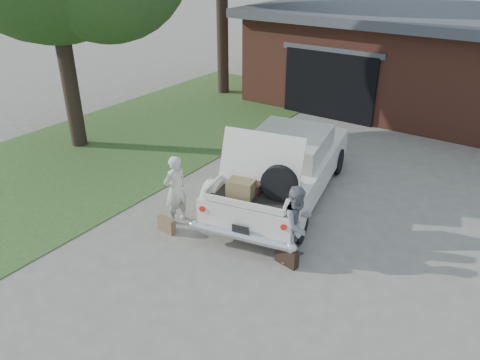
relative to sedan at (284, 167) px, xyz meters
The scene contains 8 objects.
ground 2.40m from the sedan, 91.39° to the right, with size 90.00×90.00×0.00m, color gray.
grass_strip 5.65m from the sedan, behind, with size 6.00×16.00×0.02m, color #2D4C1E.
house 9.28m from the sedan, 84.24° to the left, with size 12.80×7.80×3.30m.
sedan is the anchor object (origin of this frame).
woman_left 2.58m from the sedan, 120.09° to the right, with size 0.55×0.36×1.50m, color beige.
woman_right 2.42m from the sedan, 54.59° to the right, with size 0.73×0.57×1.49m, color slate.
suitcase_left 2.99m from the sedan, 114.13° to the right, with size 0.41×0.13×0.32m, color brown.
suitcase_right 2.68m from the sedan, 58.53° to the right, with size 0.46×0.15×0.36m, color black.
Camera 1 is at (4.69, -6.22, 5.27)m, focal length 35.00 mm.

